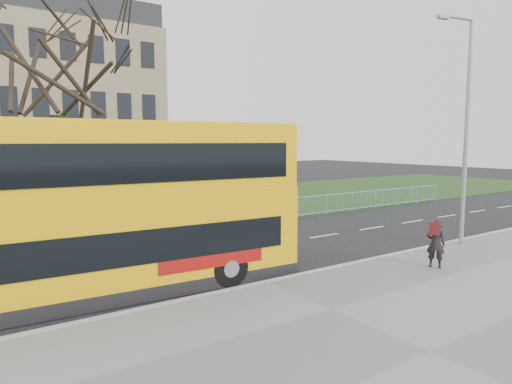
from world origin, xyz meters
The scene contains 9 objects.
ground centered at (0.00, 0.00, 0.00)m, with size 120.00×120.00×0.00m, color black.
pavement centered at (0.00, -6.75, 0.06)m, with size 80.00×10.50×0.12m, color slate.
kerb centered at (0.00, -1.55, 0.07)m, with size 80.00×0.20×0.14m, color #9C9C9F.
grass_verge centered at (0.00, 14.30, 0.04)m, with size 80.00×15.40×0.08m, color #1A3613.
guard_railing centered at (0.00, 6.60, 0.55)m, with size 40.00×0.12×1.10m, color #7AADD9, non-canonical shape.
bare_tree centered at (-3.00, 10.00, 6.13)m, with size 8.47×8.47×12.10m, color black, non-canonical shape.
yellow_bus centered at (-3.92, 0.31, 2.40)m, with size 10.82×3.20×4.48m.
pedestrian centered at (5.14, -3.38, 0.88)m, with size 0.55×0.36×1.51m, color black.
street_lamp centered at (8.75, -1.98, 4.68)m, with size 1.75×0.44×8.31m.
Camera 1 is at (-7.30, -11.58, 4.04)m, focal length 32.00 mm.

